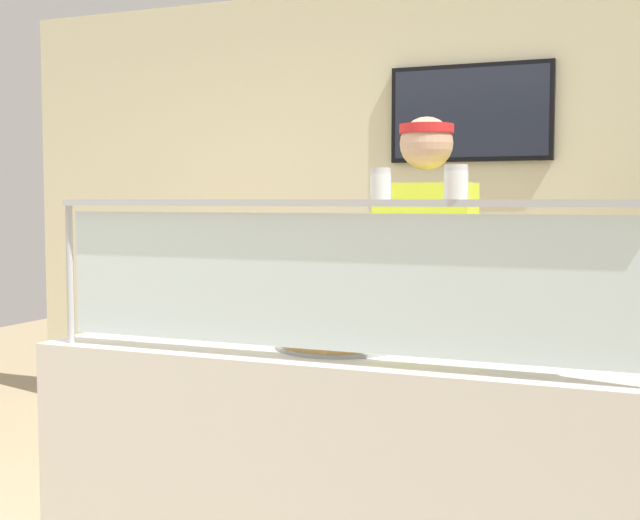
% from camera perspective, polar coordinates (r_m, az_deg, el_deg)
% --- Properties ---
extents(shop_rear_unit, '(6.45, 0.13, 2.70)m').
position_cam_1_polar(shop_rear_unit, '(4.95, 11.75, 3.16)').
color(shop_rear_unit, beige).
rests_on(shop_rear_unit, ground).
extents(serving_counter, '(2.05, 0.70, 0.95)m').
position_cam_1_polar(serving_counter, '(2.90, 2.51, -15.20)').
color(serving_counter, silver).
rests_on(serving_counter, ground).
extents(sneeze_guard, '(1.88, 0.06, 0.49)m').
position_cam_1_polar(sneeze_guard, '(2.48, 0.26, -0.11)').
color(sneeze_guard, '#B2B5BC').
rests_on(sneeze_guard, serving_counter).
extents(pizza_tray, '(0.41, 0.41, 0.04)m').
position_cam_1_polar(pizza_tray, '(2.78, 1.27, -5.60)').
color(pizza_tray, '#9EA0A8').
rests_on(pizza_tray, serving_counter).
extents(pizza_server, '(0.09, 0.28, 0.01)m').
position_cam_1_polar(pizza_server, '(2.77, 0.24, -5.15)').
color(pizza_server, '#ADAFB7').
rests_on(pizza_server, pizza_tray).
extents(parmesan_shaker, '(0.06, 0.06, 0.09)m').
position_cam_1_polar(parmesan_shaker, '(2.41, 4.11, 5.03)').
color(parmesan_shaker, white).
rests_on(parmesan_shaker, sneeze_guard).
extents(pepper_flake_shaker, '(0.07, 0.07, 0.10)m').
position_cam_1_polar(pepper_flake_shaker, '(2.35, 9.18, 5.08)').
color(pepper_flake_shaker, white).
rests_on(pepper_flake_shaker, sneeze_guard).
extents(worker_figure, '(0.41, 0.50, 1.76)m').
position_cam_1_polar(worker_figure, '(3.38, 7.15, -3.21)').
color(worker_figure, '#23232D').
rests_on(worker_figure, ground).
extents(prep_shelf, '(0.70, 0.55, 0.95)m').
position_cam_1_polar(prep_shelf, '(5.18, -7.91, -6.63)').
color(prep_shelf, '#B7BABF').
rests_on(prep_shelf, ground).
extents(pizza_box_stack, '(0.45, 0.44, 0.18)m').
position_cam_1_polar(pizza_box_stack, '(5.10, -7.94, -0.42)').
color(pizza_box_stack, tan).
rests_on(pizza_box_stack, prep_shelf).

